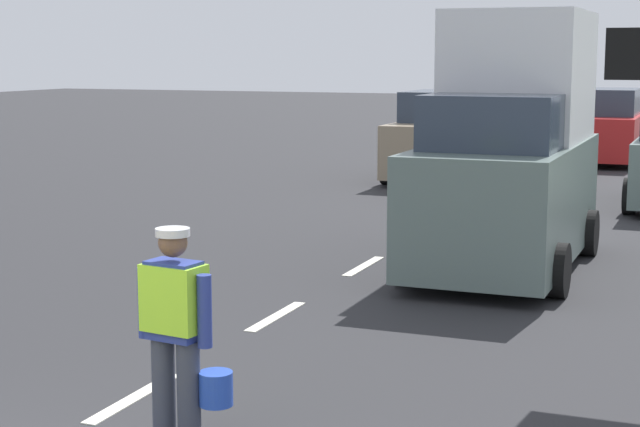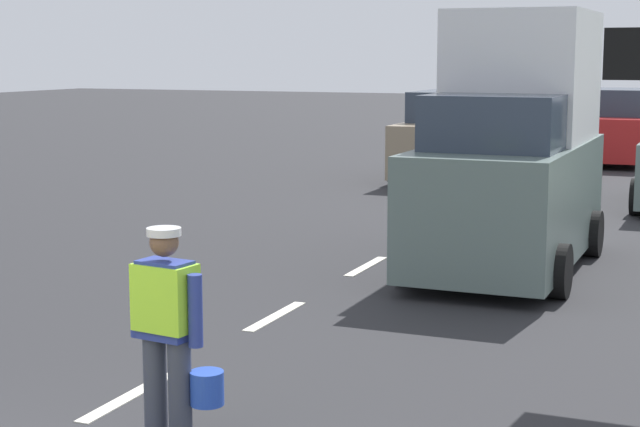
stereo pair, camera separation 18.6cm
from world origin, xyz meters
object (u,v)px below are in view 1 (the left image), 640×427
road_worker (178,325)px  delivery_truck (509,152)px  car_oncoming_third (522,115)px  car_oncoming_second (441,139)px  car_outgoing_far (609,128)px

road_worker → delivery_truck: delivery_truck is taller
car_oncoming_third → road_worker: bearing=-84.5°
car_oncoming_second → car_oncoming_third: car_oncoming_second is taller
delivery_truck → car_oncoming_second: 10.02m
car_oncoming_third → car_outgoing_far: 6.30m
delivery_truck → car_oncoming_second: bearing=110.4°
delivery_truck → car_oncoming_third: size_ratio=1.09×
car_oncoming_second → car_outgoing_far: bearing=59.2°
car_oncoming_second → car_oncoming_third: 10.73m
car_oncoming_second → car_outgoing_far: (3.23, 5.41, -0.03)m
road_worker → car_outgoing_far: car_outgoing_far is taller
delivery_truck → car_outgoing_far: 14.81m
car_outgoing_far → road_worker: bearing=-91.8°
delivery_truck → car_outgoing_far: bearing=91.0°
road_worker → delivery_truck: (0.97, 7.53, 0.68)m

